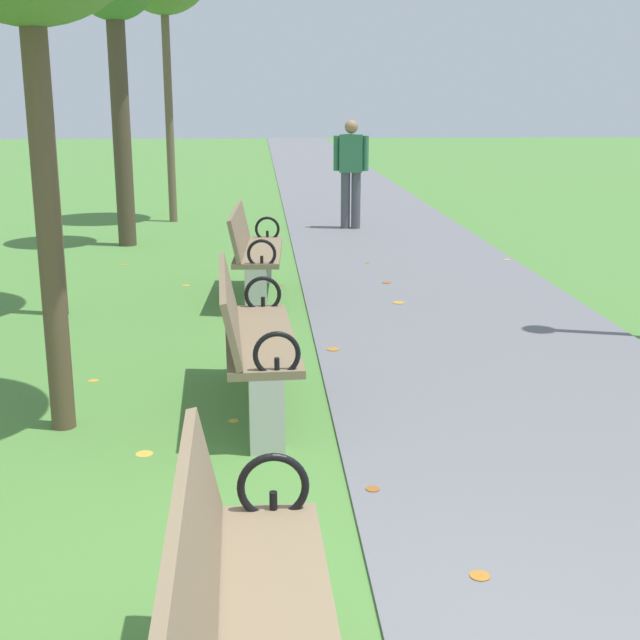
{
  "coord_description": "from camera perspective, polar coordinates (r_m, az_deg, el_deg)",
  "views": [
    {
      "loc": [
        -0.44,
        -2.26,
        1.99
      ],
      "look_at": [
        -0.05,
        3.29,
        0.55
      ],
      "focal_mm": 48.68,
      "sensor_mm": 36.0,
      "label": 1
    }
  ],
  "objects": [
    {
      "name": "park_bench_1",
      "position": [
        2.66,
        -4.96,
        -20.07
      ],
      "size": [
        0.51,
        1.61,
        0.9
      ],
      "color": "#7A664C",
      "rests_on": "ground"
    },
    {
      "name": "park_bench_2",
      "position": [
        5.61,
        -4.51,
        -1.1
      ],
      "size": [
        0.54,
        1.62,
        0.9
      ],
      "color": "#7A664C",
      "rests_on": "ground"
    },
    {
      "name": "park_bench_3",
      "position": [
        8.73,
        -4.39,
        4.56
      ],
      "size": [
        0.54,
        1.62,
        0.9
      ],
      "color": "#7A664C",
      "rests_on": "ground"
    },
    {
      "name": "scattered_leaves",
      "position": [
        6.49,
        -2.29,
        -3.24
      ],
      "size": [
        5.15,
        10.23,
        0.02
      ],
      "color": "#93511E",
      "rests_on": "ground"
    },
    {
      "name": "pedestrian_walking",
      "position": [
        13.27,
        2.05,
        9.94
      ],
      "size": [
        0.52,
        0.27,
        1.62
      ],
      "color": "#4C4C56",
      "rests_on": "paved_walkway"
    },
    {
      "name": "paved_walkway",
      "position": [
        20.43,
        1.05,
        8.98
      ],
      "size": [
        2.71,
        44.0,
        0.02
      ],
      "primitive_type": "cube",
      "color": "slate",
      "rests_on": "ground"
    }
  ]
}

